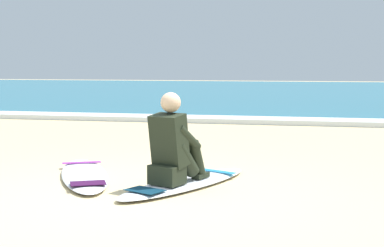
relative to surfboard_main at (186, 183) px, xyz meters
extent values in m
plane|color=#CCB584|center=(-0.41, -0.70, -0.04)|extent=(80.00, 80.00, 0.00)
cube|color=teal|center=(-0.41, 20.48, 0.01)|extent=(80.00, 28.00, 0.10)
cube|color=white|center=(-0.41, 6.78, 0.02)|extent=(80.00, 0.90, 0.11)
ellipsoid|color=silver|center=(0.00, 0.00, 0.00)|extent=(1.33, 2.10, 0.07)
cube|color=#1E7FB7|center=(0.24, 0.53, 0.04)|extent=(0.48, 0.29, 0.01)
cube|color=#0A2C40|center=(-0.27, -0.60, 0.04)|extent=(0.43, 0.37, 0.01)
cube|color=black|center=(-0.13, -0.29, 0.14)|extent=(0.39, 0.36, 0.20)
cylinder|color=black|center=(-0.16, -0.08, 0.29)|extent=(0.28, 0.43, 0.43)
cylinder|color=black|center=(-0.10, 0.12, 0.26)|extent=(0.20, 0.28, 0.42)
cube|color=black|center=(-0.08, 0.18, 0.07)|extent=(0.17, 0.24, 0.05)
cylinder|color=black|center=(0.03, -0.15, 0.29)|extent=(0.28, 0.43, 0.43)
cylinder|color=black|center=(0.11, 0.04, 0.26)|extent=(0.20, 0.28, 0.42)
cube|color=black|center=(0.14, 0.10, 0.07)|extent=(0.17, 0.24, 0.05)
cube|color=black|center=(-0.12, -0.25, 0.49)|extent=(0.42, 0.39, 0.57)
sphere|color=beige|center=(-0.11, -0.22, 0.88)|extent=(0.21, 0.21, 0.21)
cylinder|color=black|center=(-0.20, -0.06, 0.52)|extent=(0.22, 0.40, 0.31)
cylinder|color=black|center=(0.07, -0.16, 0.52)|extent=(0.22, 0.40, 0.31)
ellipsoid|color=silver|center=(-1.26, 0.19, 0.00)|extent=(1.42, 2.13, 0.07)
cube|color=purple|center=(-1.53, 0.72, 0.04)|extent=(0.47, 0.30, 0.01)
cube|color=#351037|center=(-0.95, -0.42, 0.04)|extent=(0.43, 0.38, 0.01)
camera|label=1|loc=(1.39, -5.81, 1.27)|focal=52.78mm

